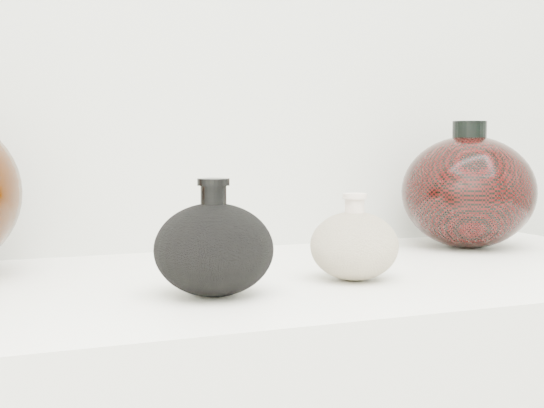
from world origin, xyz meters
name	(u,v)px	position (x,y,z in m)	size (l,w,h in m)	color
black_gourd_vase	(214,249)	(-0.09, 0.86, 0.95)	(0.13, 0.13, 0.13)	black
cream_gourd_vase	(354,245)	(0.10, 0.89, 0.94)	(0.13, 0.13, 0.10)	beige
right_round_pot	(468,191)	(0.39, 1.07, 0.99)	(0.25, 0.25, 0.20)	black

